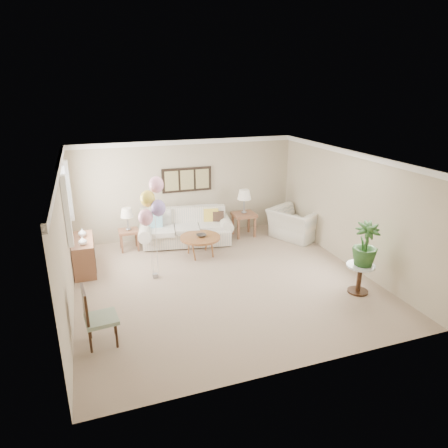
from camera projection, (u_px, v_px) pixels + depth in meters
The scene contains 18 objects.
ground_plane at pixel (223, 280), 8.49m from camera, with size 6.00×6.00×0.00m, color gray.
room_shell at pixel (217, 207), 8.00m from camera, with size 6.04×6.04×2.60m.
wall_art_triptych at pixel (187, 180), 10.62m from camera, with size 1.35×0.06×0.65m.
sofa at pixel (186, 230), 10.41m from camera, with size 2.60×1.28×0.91m.
end_table_left at pixel (129, 233), 9.94m from camera, with size 0.48×0.44×0.53m.
end_table_right at pixel (244, 217), 10.85m from camera, with size 0.60×0.54×0.65m.
lamp_left at pixel (127, 213), 9.76m from camera, with size 0.32×0.32×0.57m.
lamp_right at pixel (244, 195), 10.65m from camera, with size 0.37×0.37×0.65m.
coffee_table at pixel (200, 238), 9.59m from camera, with size 0.97×0.97×0.49m.
decor_bowl at pixel (201, 236), 9.56m from camera, with size 0.24×0.24×0.06m, color #2F2B26.
armchair at pixel (295, 224), 10.74m from camera, with size 1.25×1.09×0.81m, color silver.
side_table at pixel (360, 272), 7.86m from camera, with size 0.55×0.55×0.60m.
potted_plant at pixel (366, 244), 7.67m from camera, with size 0.49×0.49×0.87m, color #24491E.
accent_chair at pixel (96, 315), 6.24m from camera, with size 0.54×0.54×1.00m.
credenza at pixel (84, 255), 8.85m from camera, with size 0.46×1.20×0.74m.
vase_white at pixel (83, 241), 8.39m from camera, with size 0.17×0.17×0.18m, color white.
vase_sage at pixel (82, 233), 8.86m from camera, with size 0.18×0.18×0.19m, color #B0B0B0.
balloon_cluster at pixel (152, 203), 8.09m from camera, with size 0.59×0.52×2.18m.
Camera 1 is at (-2.50, -7.20, 3.92)m, focal length 32.00 mm.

